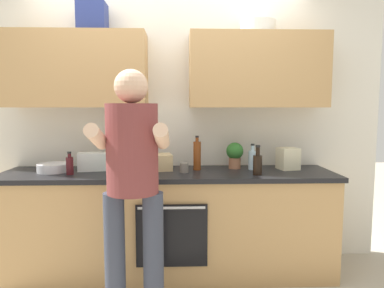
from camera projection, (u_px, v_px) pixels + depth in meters
ground_plane at (169, 272)px, 3.10m from camera, size 12.00×12.00×0.00m
back_wall_unit at (169, 102)px, 3.21m from camera, size 4.00×0.38×2.50m
counter at (168, 223)px, 3.05m from camera, size 2.84×0.67×0.90m
person_standing at (133, 175)px, 2.31m from camera, size 0.49×0.45×1.70m
bottle_water at (252, 159)px, 3.11m from camera, size 0.07×0.07×0.23m
bottle_wine at (70, 165)px, 2.87m from camera, size 0.06×0.06×0.19m
bottle_soy at (258, 164)px, 2.86m from camera, size 0.07×0.07×0.25m
bottle_soda at (113, 164)px, 2.81m from camera, size 0.08×0.08×0.24m
bottle_vinegar at (197, 155)px, 3.08m from camera, size 0.07×0.07×0.30m
bottle_syrup at (118, 154)px, 3.11m from camera, size 0.07×0.07×0.33m
cup_tea at (145, 168)px, 2.86m from camera, size 0.07×0.07×0.11m
cup_stoneware at (184, 168)px, 2.97m from camera, size 0.07×0.07×0.08m
mixing_bowl at (54, 168)px, 3.00m from camera, size 0.27×0.27×0.07m
potted_herb at (235, 154)px, 3.15m from camera, size 0.15×0.15×0.24m
grocery_bag_rice at (288, 159)px, 3.12m from camera, size 0.19×0.19×0.19m
grocery_bag_bread at (161, 162)px, 3.09m from camera, size 0.22×0.23×0.14m
grocery_bag_produce at (93, 161)px, 3.07m from camera, size 0.28×0.19×0.16m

